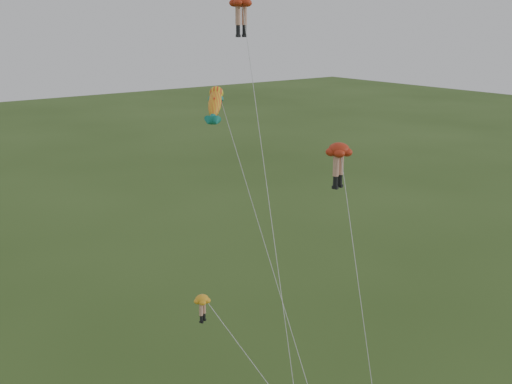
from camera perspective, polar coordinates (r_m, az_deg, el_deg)
legs_kite_red_high at (r=33.28m, az=-1.39°, el=17.48°), size 4.78×11.35×22.53m
legs_kite_red_mid at (r=31.93m, az=8.33°, el=3.54°), size 4.16×7.97×14.68m
legs_kite_yellow at (r=25.99m, az=-4.15°, el=-12.40°), size 5.28×4.92×9.53m
fish_kite at (r=35.05m, az=-4.04°, el=8.76°), size 2.83×13.46×17.50m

